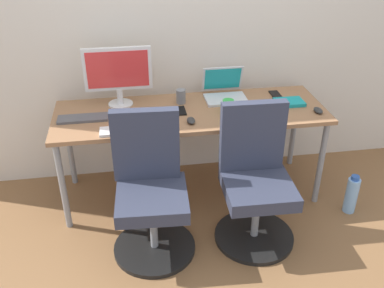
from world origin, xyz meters
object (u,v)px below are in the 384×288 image
(water_bottle_on_floor, at_px, (352,195))
(desktop_monitor, at_px, (118,73))
(office_chair_left, at_px, (151,192))
(office_chair_right, at_px, (255,182))
(open_laptop, at_px, (224,91))
(coffee_mug, at_px, (228,106))

(water_bottle_on_floor, distance_m, desktop_monitor, 1.91)
(office_chair_left, height_order, office_chair_right, same)
(desktop_monitor, relative_size, open_laptop, 1.55)
(water_bottle_on_floor, height_order, coffee_mug, coffee_mug)
(desktop_monitor, xyz_separation_m, coffee_mug, (0.75, -0.25, -0.20))
(office_chair_left, bearing_deg, office_chair_right, 0.01)
(office_chair_right, distance_m, desktop_monitor, 1.23)
(office_chair_left, xyz_separation_m, office_chair_right, (0.69, 0.00, 0.00))
(desktop_monitor, distance_m, coffee_mug, 0.82)
(open_laptop, bearing_deg, office_chair_left, -130.68)
(open_laptop, height_order, coffee_mug, open_laptop)
(office_chair_left, relative_size, office_chair_right, 1.00)
(water_bottle_on_floor, height_order, desktop_monitor, desktop_monitor)
(office_chair_left, relative_size, open_laptop, 3.03)
(office_chair_left, distance_m, desktop_monitor, 0.92)
(office_chair_left, bearing_deg, desktop_monitor, 101.61)
(office_chair_right, distance_m, coffee_mug, 0.59)
(open_laptop, xyz_separation_m, coffee_mug, (-0.03, -0.26, -0.01))
(office_chair_right, xyz_separation_m, coffee_mug, (-0.08, 0.48, 0.33))
(water_bottle_on_floor, distance_m, coffee_mug, 1.12)
(office_chair_left, xyz_separation_m, water_bottle_on_floor, (1.47, 0.11, -0.28))
(office_chair_right, distance_m, water_bottle_on_floor, 0.84)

